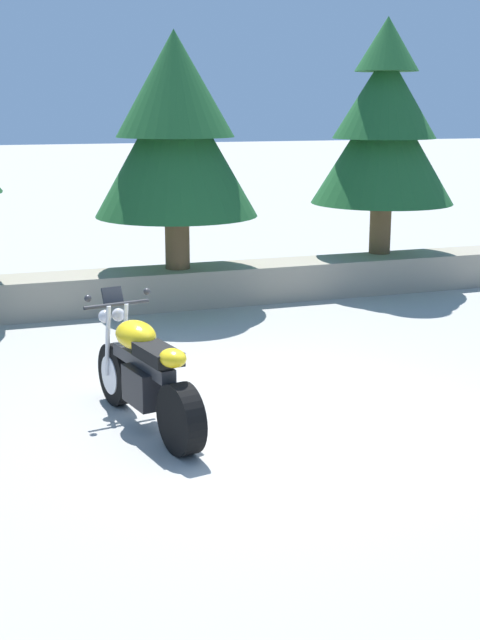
# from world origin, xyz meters

# --- Properties ---
(ground_plane) EXTENTS (120.00, 120.00, 0.00)m
(ground_plane) POSITION_xyz_m (0.00, 0.00, 0.00)
(ground_plane) COLOR #A3A099
(stone_wall) EXTENTS (36.00, 0.80, 0.55)m
(stone_wall) POSITION_xyz_m (0.00, 4.80, 0.28)
(stone_wall) COLOR gray
(stone_wall) RESTS_ON ground
(motorcycle_yellow_centre) EXTENTS (0.79, 2.05, 1.18)m
(motorcycle_yellow_centre) POSITION_xyz_m (-1.10, 0.13, 0.49)
(motorcycle_yellow_centre) COLOR black
(motorcycle_yellow_centre) RESTS_ON ground
(pine_tree_mid_left) EXTENTS (2.35, 2.35, 3.35)m
(pine_tree_mid_left) POSITION_xyz_m (0.46, 4.83, 2.55)
(pine_tree_mid_left) COLOR brown
(pine_tree_mid_left) RESTS_ON stone_wall
(pine_tree_mid_right) EXTENTS (2.26, 2.26, 3.65)m
(pine_tree_mid_right) POSITION_xyz_m (3.91, 5.06, 2.55)
(pine_tree_mid_right) COLOR brown
(pine_tree_mid_right) RESTS_ON stone_wall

